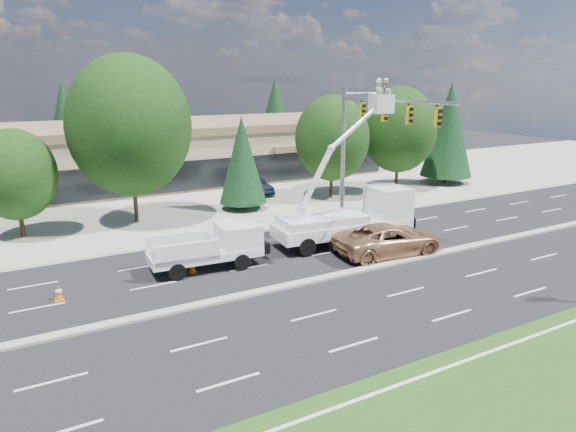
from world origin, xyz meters
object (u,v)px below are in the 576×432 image
bucket_truck (354,210)px  minivan (389,239)px  signal_mast (363,135)px  utility_pickup (213,251)px

bucket_truck → minivan: size_ratio=1.54×
signal_mast → bucket_truck: 5.65m
utility_pickup → minivan: 9.73m
bucket_truck → minivan: bearing=-76.5°
signal_mast → bucket_truck: size_ratio=1.06×
utility_pickup → bucket_truck: (8.93, -0.04, 1.12)m
signal_mast → minivan: 8.00m
minivan → signal_mast: bearing=-16.5°
signal_mast → bucket_truck: (-2.68, -2.91, -4.04)m
signal_mast → minivan: signal_mast is taller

